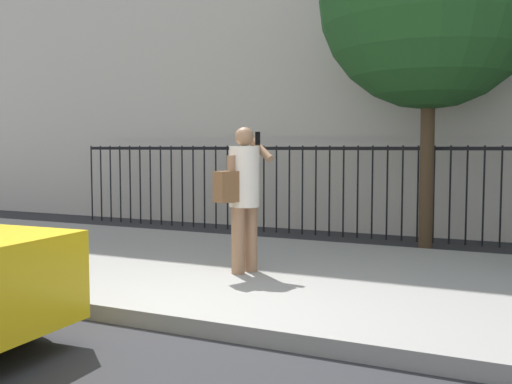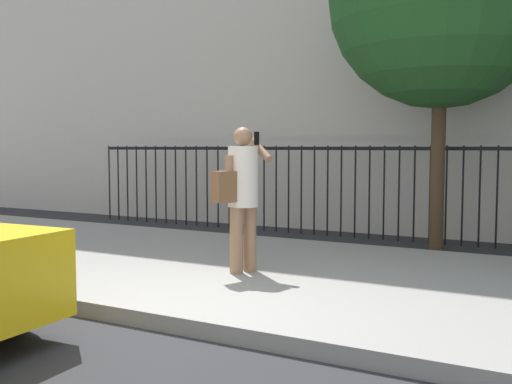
% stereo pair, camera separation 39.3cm
% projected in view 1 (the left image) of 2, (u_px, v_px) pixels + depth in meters
% --- Properties ---
extents(ground_plane, '(60.00, 60.00, 0.00)m').
position_uv_depth(ground_plane, '(174.00, 334.00, 5.07)').
color(ground_plane, '#28282B').
extents(sidewalk, '(28.00, 4.40, 0.15)m').
position_uv_depth(sidewalk, '(278.00, 275.00, 7.04)').
color(sidewalk, gray).
rests_on(sidewalk, ground).
extents(iron_fence, '(12.03, 0.04, 1.60)m').
position_uv_depth(iron_fence, '(365.00, 179.00, 10.29)').
color(iron_fence, black).
rests_on(iron_fence, ground).
extents(pedestrian_on_phone, '(0.53, 0.72, 1.65)m').
position_uv_depth(pedestrian_on_phone, '(243.00, 189.00, 6.75)').
color(pedestrian_on_phone, '#936B4C').
rests_on(pedestrian_on_phone, sidewalk).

